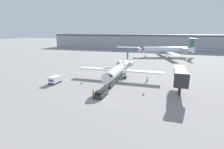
% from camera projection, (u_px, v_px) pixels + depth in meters
% --- Properties ---
extents(ground_plane, '(600.00, 600.00, 0.00)m').
position_uv_depth(ground_plane, '(100.00, 98.00, 41.16)').
color(ground_plane, gray).
extents(terminal_building, '(180.00, 16.80, 12.47)m').
position_uv_depth(terminal_building, '(151.00, 42.00, 150.48)').
color(terminal_building, '#9EA3AD').
rests_on(terminal_building, ground).
extents(airplane_main, '(27.88, 26.39, 9.44)m').
position_uv_depth(airplane_main, '(120.00, 68.00, 56.80)').
color(airplane_main, white).
rests_on(airplane_main, ground).
extents(pushback_tug, '(2.24, 4.41, 1.62)m').
position_uv_depth(pushback_tug, '(101.00, 94.00, 41.71)').
color(pushback_tug, '#2D2D33').
rests_on(pushback_tug, ground).
extents(luggage_cart, '(2.17, 3.78, 2.15)m').
position_uv_depth(luggage_cart, '(55.00, 80.00, 52.41)').
color(luggage_cart, '#232326').
rests_on(luggage_cart, ground).
extents(worker_near_tug, '(0.40, 0.24, 1.71)m').
position_uv_depth(worker_near_tug, '(93.00, 92.00, 42.31)').
color(worker_near_tug, '#232838').
rests_on(worker_near_tug, ground).
extents(worker_by_wing, '(0.40, 0.25, 1.77)m').
position_uv_depth(worker_by_wing, '(147.00, 79.00, 54.14)').
color(worker_by_wing, '#232838').
rests_on(worker_by_wing, ground).
extents(traffic_cone_left, '(0.53, 0.53, 0.77)m').
position_uv_depth(traffic_cone_left, '(81.00, 83.00, 51.98)').
color(traffic_cone_left, black).
rests_on(traffic_cone_left, ground).
extents(traffic_cone_right, '(0.57, 0.57, 0.60)m').
position_uv_depth(traffic_cone_right, '(144.00, 94.00, 42.95)').
color(traffic_cone_right, black).
rests_on(traffic_cone_right, ground).
extents(airplane_parked_far_left, '(33.62, 36.05, 11.18)m').
position_uv_depth(airplane_parked_far_left, '(166.00, 50.00, 106.18)').
color(airplane_parked_far_left, silver).
rests_on(airplane_parked_far_left, ground).
extents(jet_bridge, '(3.20, 12.44, 6.19)m').
position_uv_depth(jet_bridge, '(180.00, 75.00, 44.00)').
color(jet_bridge, '#2D2D33').
rests_on(jet_bridge, ground).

